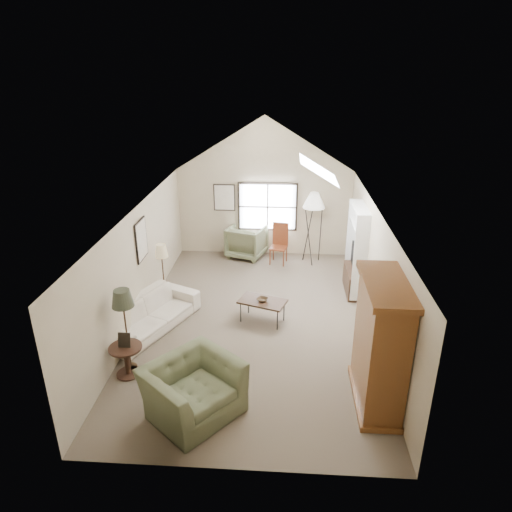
# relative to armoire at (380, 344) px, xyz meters

# --- Properties ---
(room_shell) EXTENTS (5.01, 8.01, 4.00)m
(room_shell) POSITION_rel_armoire_xyz_m (-2.18, 2.40, 2.11)
(room_shell) COLOR brown
(room_shell) RESTS_ON ground
(window) EXTENTS (1.72, 0.08, 1.42)m
(window) POSITION_rel_armoire_xyz_m (-2.08, 6.36, 0.35)
(window) COLOR black
(window) RESTS_ON room_shell
(skylight) EXTENTS (0.80, 1.20, 0.52)m
(skylight) POSITION_rel_armoire_xyz_m (-0.88, 3.30, 2.12)
(skylight) COLOR white
(skylight) RESTS_ON room_shell
(wall_art) EXTENTS (1.97, 3.71, 0.88)m
(wall_art) POSITION_rel_armoire_xyz_m (-4.06, 4.34, 0.63)
(wall_art) COLOR black
(wall_art) RESTS_ON room_shell
(armoire) EXTENTS (0.60, 1.50, 2.20)m
(armoire) POSITION_rel_armoire_xyz_m (0.00, 0.00, 0.00)
(armoire) COLOR brown
(armoire) RESTS_ON ground
(tv_alcove) EXTENTS (0.32, 1.30, 2.10)m
(tv_alcove) POSITION_rel_armoire_xyz_m (0.16, 4.00, 0.05)
(tv_alcove) COLOR white
(tv_alcove) RESTS_ON ground
(media_console) EXTENTS (0.34, 1.18, 0.60)m
(media_console) POSITION_rel_armoire_xyz_m (0.14, 4.00, -0.80)
(media_console) COLOR #382316
(media_console) RESTS_ON ground
(tv_panel) EXTENTS (0.05, 0.90, 0.55)m
(tv_panel) POSITION_rel_armoire_xyz_m (0.14, 4.00, -0.18)
(tv_panel) COLOR black
(tv_panel) RESTS_ON media_console
(sofa) EXTENTS (1.84, 2.54, 0.69)m
(sofa) POSITION_rel_armoire_xyz_m (-4.38, 1.99, -0.75)
(sofa) COLOR white
(sofa) RESTS_ON ground
(armchair_near) EXTENTS (1.82, 1.84, 0.90)m
(armchair_near) POSITION_rel_armoire_xyz_m (-2.97, -0.50, -0.65)
(armchair_near) COLOR #5A6043
(armchair_near) RESTS_ON ground
(armchair_far) EXTENTS (1.27, 1.29, 0.94)m
(armchair_far) POSITION_rel_armoire_xyz_m (-2.66, 6.10, -0.63)
(armchair_far) COLOR #5E6748
(armchair_far) RESTS_ON ground
(coffee_table) EXTENTS (1.12, 0.85, 0.51)m
(coffee_table) POSITION_rel_armoire_xyz_m (-2.02, 2.43, -0.85)
(coffee_table) COLOR #372716
(coffee_table) RESTS_ON ground
(bowl) EXTENTS (0.30, 0.30, 0.06)m
(bowl) POSITION_rel_armoire_xyz_m (-2.02, 2.43, -0.56)
(bowl) COLOR #3A2918
(bowl) RESTS_ON coffee_table
(side_table) EXTENTS (0.79, 0.79, 0.59)m
(side_table) POSITION_rel_armoire_xyz_m (-4.36, 0.39, -0.80)
(side_table) COLOR #361D16
(side_table) RESTS_ON ground
(side_chair) EXTENTS (0.54, 0.54, 1.15)m
(side_chair) POSITION_rel_armoire_xyz_m (-1.73, 5.65, -0.52)
(side_chair) COLOR brown
(side_chair) RESTS_ON ground
(tripod_lamp) EXTENTS (0.66, 0.66, 2.08)m
(tripod_lamp) POSITION_rel_armoire_xyz_m (-0.79, 5.77, -0.06)
(tripod_lamp) COLOR silver
(tripod_lamp) RESTS_ON ground
(dark_lamp) EXTENTS (0.53, 0.53, 1.65)m
(dark_lamp) POSITION_rel_armoire_xyz_m (-4.38, 0.59, -0.27)
(dark_lamp) COLOR #292D1F
(dark_lamp) RESTS_ON ground
(tan_lamp) EXTENTS (0.39, 0.39, 1.48)m
(tan_lamp) POSITION_rel_armoire_xyz_m (-4.38, 3.19, -0.36)
(tan_lamp) COLOR tan
(tan_lamp) RESTS_ON ground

